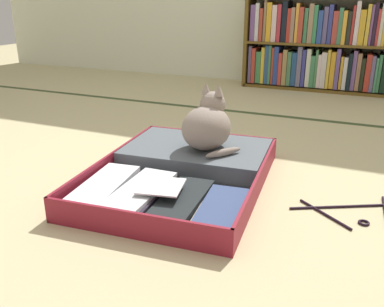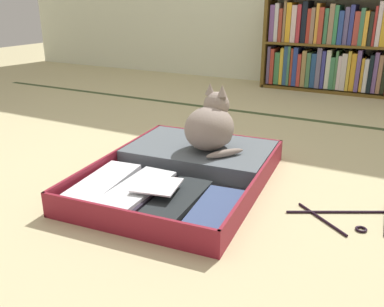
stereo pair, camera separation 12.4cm
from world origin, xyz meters
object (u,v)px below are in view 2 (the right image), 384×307
Objects in this scene: open_suitcase at (185,169)px; bookshelf at (339,48)px; clothes_hanger at (352,217)px; black_cat at (211,126)px.

bookshelf is at bearing 83.46° from open_suitcase.
bookshelf is 2.26m from open_suitcase.
open_suitcase is (-0.26, -2.23, -0.33)m from bookshelf.
clothes_hanger is (0.72, -0.03, -0.04)m from open_suitcase.
clothes_hanger is (0.47, -2.26, -0.36)m from bookshelf.
black_cat is at bearing 71.61° from open_suitcase.
bookshelf is 2.33m from clothes_hanger.
bookshelf is 4.25× the size of black_cat.
open_suitcase reaches higher than clothes_hanger.
bookshelf reaches higher than clothes_hanger.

